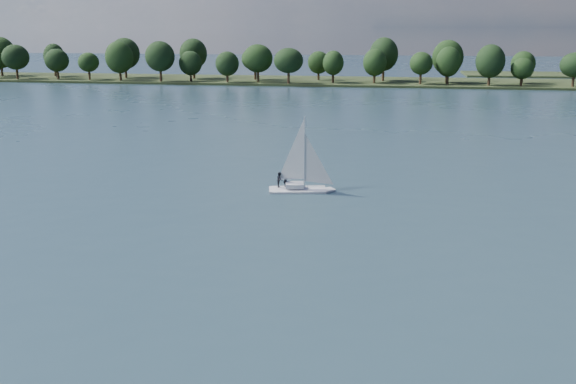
{
  "coord_description": "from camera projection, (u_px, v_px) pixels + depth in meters",
  "views": [
    {
      "loc": [
        21.67,
        -25.52,
        19.56
      ],
      "look_at": [
        10.77,
        39.86,
        2.5
      ],
      "focal_mm": 40.0,
      "sensor_mm": 36.0,
      "label": 1
    }
  ],
  "objects": [
    {
      "name": "treeline",
      "position": [
        325.0,
        60.0,
        230.04
      ],
      "size": [
        562.23,
        73.64,
        17.67
      ],
      "color": "black",
      "rests_on": "ground"
    },
    {
      "name": "sailboat",
      "position": [
        298.0,
        170.0,
        77.87
      ],
      "size": [
        7.68,
        3.56,
        9.75
      ],
      "rotation": [
        0.0,
        0.0,
        0.21
      ],
      "color": "silver",
      "rests_on": "ground"
    },
    {
      "name": "ground",
      "position": [
        284.0,
        128.0,
        128.23
      ],
      "size": [
        700.0,
        700.0,
        0.0
      ],
      "primitive_type": "plane",
      "color": "#233342",
      "rests_on": "ground"
    },
    {
      "name": "far_shore",
      "position": [
        336.0,
        82.0,
        235.21
      ],
      "size": [
        660.0,
        40.0,
        1.5
      ],
      "primitive_type": "cube",
      "color": "black",
      "rests_on": "ground"
    }
  ]
}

